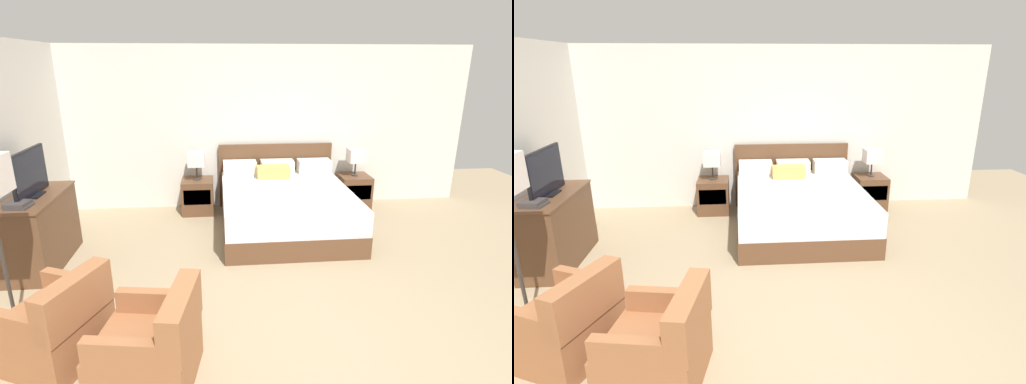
% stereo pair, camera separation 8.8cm
% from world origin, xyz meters
% --- Properties ---
extents(ground_plane, '(11.14, 11.14, 0.00)m').
position_xyz_m(ground_plane, '(0.00, 0.00, 0.00)').
color(ground_plane, '#998466').
extents(wall_back, '(6.98, 0.06, 2.53)m').
position_xyz_m(wall_back, '(0.00, 3.74, 1.27)').
color(wall_back, beige).
rests_on(wall_back, ground).
extents(bed, '(1.83, 2.10, 1.03)m').
position_xyz_m(bed, '(0.37, 2.68, 0.32)').
color(bed, brown).
rests_on(bed, ground).
extents(nightstand_left, '(0.48, 0.48, 0.53)m').
position_xyz_m(nightstand_left, '(-0.89, 3.41, 0.27)').
color(nightstand_left, brown).
rests_on(nightstand_left, ground).
extents(nightstand_right, '(0.48, 0.48, 0.53)m').
position_xyz_m(nightstand_right, '(1.63, 3.41, 0.27)').
color(nightstand_right, brown).
rests_on(nightstand_right, ground).
extents(table_lamp_left, '(0.25, 0.25, 0.43)m').
position_xyz_m(table_lamp_left, '(-0.89, 3.41, 0.85)').
color(table_lamp_left, '#332D28').
rests_on(table_lamp_left, nightstand_left).
extents(table_lamp_right, '(0.25, 0.25, 0.43)m').
position_xyz_m(table_lamp_right, '(1.63, 3.41, 0.85)').
color(table_lamp_right, '#332D28').
rests_on(table_lamp_right, nightstand_right).
extents(dresser, '(0.51, 1.18, 0.85)m').
position_xyz_m(dresser, '(-2.62, 1.84, 0.44)').
color(dresser, brown).
rests_on(dresser, ground).
extents(tv, '(0.18, 0.78, 0.52)m').
position_xyz_m(tv, '(-2.61, 1.83, 1.10)').
color(tv, black).
rests_on(tv, dresser).
extents(book_red_cover, '(0.24, 0.22, 0.02)m').
position_xyz_m(book_red_cover, '(-2.60, 1.45, 0.86)').
color(book_red_cover, '#383333').
rests_on(book_red_cover, dresser).
extents(book_blue_cover, '(0.24, 0.22, 0.04)m').
position_xyz_m(book_blue_cover, '(-2.61, 1.45, 0.89)').
color(book_blue_cover, '#383333').
rests_on(book_blue_cover, book_red_cover).
extents(armchair_by_window, '(0.90, 0.90, 0.76)m').
position_xyz_m(armchair_by_window, '(-1.86, 0.20, 0.28)').
color(armchair_by_window, '#935B38').
rests_on(armchair_by_window, ground).
extents(armchair_companion, '(0.79, 0.78, 0.76)m').
position_xyz_m(armchair_companion, '(-1.07, -0.13, 0.28)').
color(armchair_companion, '#935B38').
rests_on(armchair_companion, ground).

